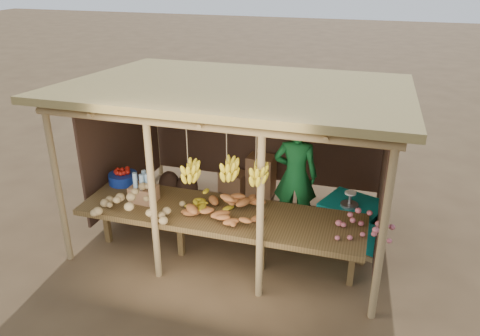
# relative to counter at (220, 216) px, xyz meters

# --- Properties ---
(ground) EXTENTS (60.00, 60.00, 0.00)m
(ground) POSITION_rel_counter_xyz_m (-0.00, 0.95, -0.74)
(ground) COLOR brown
(ground) RESTS_ON ground
(stall_structure) EXTENTS (4.70, 3.50, 2.43)m
(stall_structure) POSITION_rel_counter_xyz_m (0.02, 1.02, 1.19)
(stall_structure) COLOR #9B7D50
(stall_structure) RESTS_ON ground
(counter) EXTENTS (3.90, 1.05, 0.80)m
(counter) POSITION_rel_counter_xyz_m (0.00, 0.00, 0.00)
(counter) COLOR brown
(counter) RESTS_ON ground
(potato_heap) EXTENTS (1.22, 0.97, 0.37)m
(potato_heap) POSITION_rel_counter_xyz_m (-1.04, -0.30, 0.25)
(potato_heap) COLOR #9E8251
(potato_heap) RESTS_ON counter
(sweet_potato_heap) EXTENTS (1.14, 0.77, 0.36)m
(sweet_potato_heap) POSITION_rel_counter_xyz_m (0.09, -0.04, 0.24)
(sweet_potato_heap) COLOR #AE612C
(sweet_potato_heap) RESTS_ON counter
(onion_heap) EXTENTS (0.87, 0.62, 0.36)m
(onion_heap) POSITION_rel_counter_xyz_m (1.90, -0.04, 0.24)
(onion_heap) COLOR #C86169
(onion_heap) RESTS_ON counter
(banana_pile) EXTENTS (0.63, 0.50, 0.35)m
(banana_pile) POSITION_rel_counter_xyz_m (-0.18, 0.10, 0.23)
(banana_pile) COLOR yellow
(banana_pile) RESTS_ON counter
(tomato_basin) EXTENTS (0.44, 0.44, 0.23)m
(tomato_basin) POSITION_rel_counter_xyz_m (-1.71, 0.44, 0.16)
(tomato_basin) COLOR navy
(tomato_basin) RESTS_ON counter
(bottle_box) EXTENTS (0.37, 0.31, 0.45)m
(bottle_box) POSITION_rel_counter_xyz_m (-1.13, 0.00, 0.23)
(bottle_box) COLOR #986944
(bottle_box) RESTS_ON counter
(vendor) EXTENTS (0.71, 0.50, 1.84)m
(vendor) POSITION_rel_counter_xyz_m (0.81, 1.19, 0.18)
(vendor) COLOR #16672B
(vendor) RESTS_ON ground
(tarp_crate) EXTENTS (1.02, 0.95, 0.98)m
(tarp_crate) POSITION_rel_counter_xyz_m (1.72, 0.89, -0.34)
(tarp_crate) COLOR brown
(tarp_crate) RESTS_ON ground
(carton_stack) EXTENTS (1.02, 0.43, 0.75)m
(carton_stack) POSITION_rel_counter_xyz_m (-0.14, 2.15, -0.41)
(carton_stack) COLOR #986944
(carton_stack) RESTS_ON ground
(burlap_sacks) EXTENTS (0.74, 0.39, 0.52)m
(burlap_sacks) POSITION_rel_counter_xyz_m (-1.40, 1.72, -0.51)
(burlap_sacks) COLOR #492F22
(burlap_sacks) RESTS_ON ground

